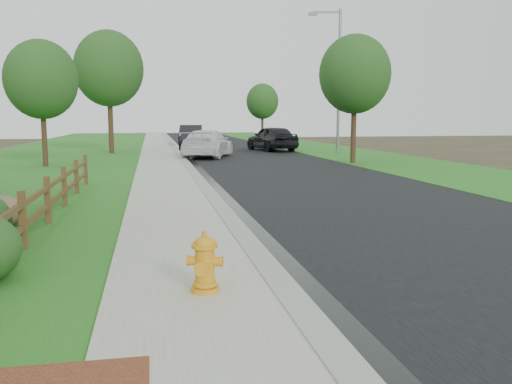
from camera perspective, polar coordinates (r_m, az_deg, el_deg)
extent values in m
plane|color=#342C1C|center=(5.57, 4.16, -17.53)|extent=(120.00, 120.00, 0.00)
cube|color=black|center=(40.36, -2.51, 4.48)|extent=(8.00, 90.00, 0.02)
cube|color=gray|center=(39.96, -8.50, 4.44)|extent=(0.40, 90.00, 0.12)
cube|color=black|center=(39.97, -8.00, 4.39)|extent=(0.50, 90.00, 0.00)
cube|color=#A0998B|center=(39.92, -10.37, 4.38)|extent=(2.20, 90.00, 0.10)
cube|color=#275919|center=(39.95, -13.10, 4.27)|extent=(1.60, 90.00, 0.06)
cube|color=#275919|center=(40.47, -20.49, 4.01)|extent=(9.00, 90.00, 0.04)
cube|color=#275919|center=(41.93, 6.88, 4.57)|extent=(6.00, 90.00, 0.04)
cube|color=#432A16|center=(10.46, -23.33, -2.89)|extent=(0.12, 0.12, 1.10)
cube|color=#432A16|center=(12.79, -21.07, -0.92)|extent=(0.12, 0.12, 1.10)
cube|color=#432A16|center=(15.13, -19.51, 0.44)|extent=(0.12, 0.12, 1.10)
cube|color=#432A16|center=(17.50, -18.37, 1.44)|extent=(0.12, 0.12, 1.10)
cube|color=#432A16|center=(19.87, -17.50, 2.20)|extent=(0.12, 0.12, 1.10)
cube|color=#432A16|center=(9.34, -24.85, -4.84)|extent=(0.08, 2.35, 0.10)
cube|color=#432A16|center=(9.26, -25.00, -2.42)|extent=(0.08, 2.35, 0.10)
cube|color=#432A16|center=(11.64, -22.06, -2.29)|extent=(0.08, 2.35, 0.10)
cube|color=#432A16|center=(11.58, -22.16, -0.34)|extent=(0.08, 2.35, 0.10)
cube|color=#432A16|center=(13.97, -20.20, -0.59)|extent=(0.08, 2.35, 0.10)
cube|color=#432A16|center=(13.92, -20.28, 1.04)|extent=(0.08, 2.35, 0.10)
cube|color=#432A16|center=(16.32, -18.88, 0.63)|extent=(0.08, 2.35, 0.10)
cube|color=#432A16|center=(16.28, -18.94, 2.02)|extent=(0.08, 2.35, 0.10)
cube|color=#432A16|center=(18.69, -17.89, 1.54)|extent=(0.08, 2.35, 0.10)
cube|color=#432A16|center=(18.65, -17.94, 2.76)|extent=(0.08, 2.35, 0.10)
cylinder|color=gold|center=(7.31, -5.37, -10.11)|extent=(0.38, 0.38, 0.07)
cylinder|color=gold|center=(7.22, -5.40, -7.85)|extent=(0.26, 0.26, 0.58)
cylinder|color=gold|center=(7.29, -5.38, -9.53)|extent=(0.31, 0.31, 0.06)
cylinder|color=gold|center=(7.15, -5.43, -5.62)|extent=(0.34, 0.34, 0.06)
ellipsoid|color=gold|center=(7.15, -5.43, -5.45)|extent=(0.28, 0.28, 0.21)
cylinder|color=gold|center=(7.12, -5.45, -4.40)|extent=(0.06, 0.06, 0.08)
cylinder|color=gold|center=(7.06, -5.70, -7.95)|extent=(0.20, 0.18, 0.17)
cylinder|color=gold|center=(7.25, -6.88, -7.18)|extent=(0.18, 0.17, 0.13)
cylinder|color=gold|center=(7.17, -3.92, -7.32)|extent=(0.18, 0.17, 0.13)
imported|color=white|center=(32.56, -5.11, 5.09)|extent=(3.94, 6.01, 1.62)
imported|color=black|center=(39.03, 1.67, 5.69)|extent=(3.18, 5.56, 1.78)
imported|color=black|center=(46.08, -6.86, 5.94)|extent=(2.44, 5.45, 1.74)
cylinder|color=slate|center=(36.45, 8.71, 11.33)|extent=(0.19, 0.19, 9.30)
cube|color=slate|center=(36.91, 7.52, 18.26)|extent=(1.84, 0.53, 0.12)
cube|color=slate|center=(36.82, 6.00, 18.15)|extent=(0.60, 0.35, 0.19)
cylinder|color=#322014|center=(28.05, -21.42, 6.17)|extent=(0.25, 0.25, 3.65)
ellipsoid|color=#1B4518|center=(28.10, -21.67, 10.95)|extent=(3.41, 3.41, 3.75)
cylinder|color=#322014|center=(28.65, 10.24, 6.97)|extent=(0.27, 0.27, 4.00)
ellipsoid|color=#1B4518|center=(28.73, 10.37, 12.10)|extent=(3.66, 3.66, 4.03)
cylinder|color=#322014|center=(37.22, -15.07, 7.65)|extent=(0.33, 0.33, 4.85)
ellipsoid|color=#1B4518|center=(37.36, -15.24, 12.43)|extent=(4.47, 4.47, 4.92)
cylinder|color=#322014|center=(51.20, 0.67, 7.09)|extent=(0.23, 0.23, 3.39)
ellipsoid|color=#1B4518|center=(51.22, 0.67, 9.53)|extent=(3.00, 3.00, 3.30)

